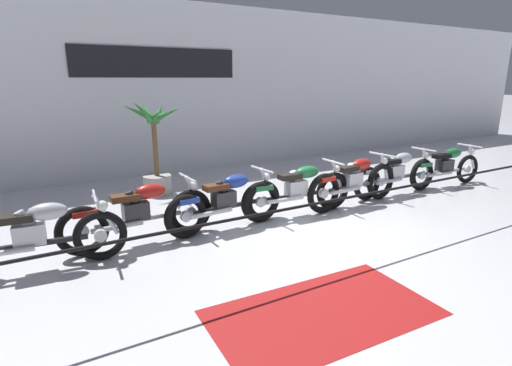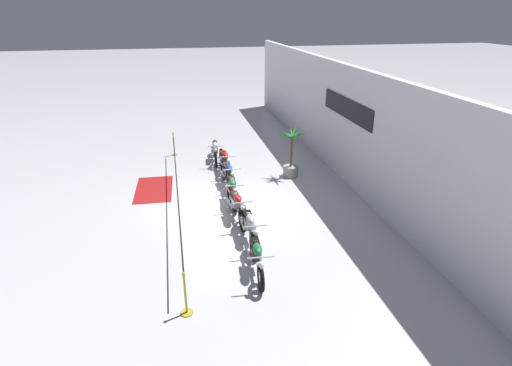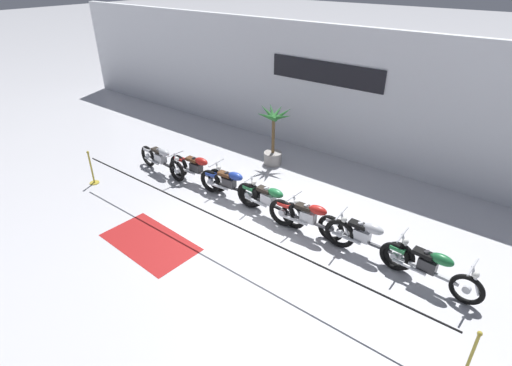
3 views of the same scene
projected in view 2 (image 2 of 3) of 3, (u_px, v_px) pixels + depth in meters
name	position (u px, v px, depth m)	size (l,w,h in m)	color
ground_plane	(214.00, 202.00, 13.50)	(120.00, 120.00, 0.00)	silver
back_wall	(361.00, 133.00, 13.64)	(28.00, 0.29, 4.20)	white
motorcycle_silver_0	(215.00, 150.00, 17.02)	(2.21, 0.62, 0.92)	black
motorcycle_red_1	(225.00, 161.00, 15.85)	(2.28, 0.62, 0.93)	black
motorcycle_blue_2	(228.00, 174.00, 14.61)	(2.13, 0.62, 0.92)	black
motorcycle_green_3	(232.00, 189.00, 13.37)	(2.23, 0.62, 0.93)	black
motorcycle_red_4	(236.00, 205.00, 12.23)	(2.28, 0.62, 0.95)	black
motorcycle_silver_5	(249.00, 226.00, 11.09)	(2.32, 0.62, 0.92)	black
motorcycle_green_6	(256.00, 256.00, 9.75)	(2.13, 0.62, 0.91)	black
potted_palm_left_of_row	(292.00, 154.00, 15.28)	(1.22, 1.05, 1.99)	gray
stanchion_far_left	(176.00, 170.00, 14.20)	(10.33, 0.28, 1.05)	gold
stanchion_mid_left	(186.00, 300.00, 8.42)	(0.28, 0.28, 1.05)	gold
floor_banner	(154.00, 189.00, 14.46)	(2.36, 1.30, 0.01)	maroon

